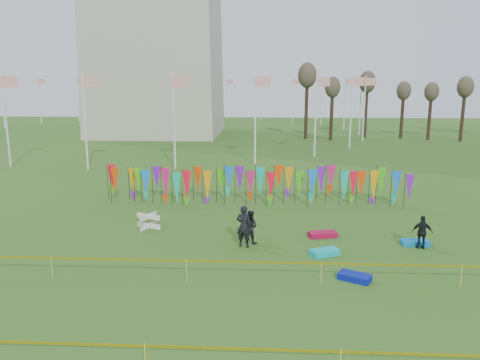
# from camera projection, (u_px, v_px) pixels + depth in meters

# --- Properties ---
(ground) EXTENTS (160.00, 160.00, 0.00)m
(ground) POSITION_uv_depth(u_px,v_px,m) (242.00, 263.00, 19.17)
(ground) COLOR #2C5718
(ground) RESTS_ON ground
(flagpole_ring) EXTENTS (57.40, 56.16, 8.00)m
(flagpole_ring) POSITION_uv_depth(u_px,v_px,m) (160.00, 105.00, 65.98)
(flagpole_ring) COLOR silver
(flagpole_ring) RESTS_ON ground
(banner_row) EXTENTS (18.64, 0.64, 2.21)m
(banner_row) POSITION_uv_depth(u_px,v_px,m) (254.00, 183.00, 28.13)
(banner_row) COLOR black
(banner_row) RESTS_ON ground
(caution_tape_near) EXTENTS (26.00, 0.02, 0.90)m
(caution_tape_near) POSITION_uv_depth(u_px,v_px,m) (233.00, 263.00, 17.16)
(caution_tape_near) COLOR #E4D804
(caution_tape_near) RESTS_ON ground
(caution_tape_far) EXTENTS (26.00, 0.02, 0.90)m
(caution_tape_far) POSITION_uv_depth(u_px,v_px,m) (218.00, 350.00, 11.59)
(caution_tape_far) COLOR #E4D804
(caution_tape_far) RESTS_ON ground
(box_kite) EXTENTS (0.71, 0.71, 0.79)m
(box_kite) POSITION_uv_depth(u_px,v_px,m) (149.00, 221.00, 23.62)
(box_kite) COLOR red
(box_kite) RESTS_ON ground
(person_left) EXTENTS (0.82, 0.70, 1.92)m
(person_left) POSITION_uv_depth(u_px,v_px,m) (244.00, 226.00, 20.90)
(person_left) COLOR black
(person_left) RESTS_ON ground
(person_mid) EXTENTS (0.88, 0.75, 1.55)m
(person_mid) POSITION_uv_depth(u_px,v_px,m) (250.00, 227.00, 21.45)
(person_mid) COLOR black
(person_mid) RESTS_ON ground
(person_right) EXTENTS (0.95, 0.64, 1.51)m
(person_right) POSITION_uv_depth(u_px,v_px,m) (422.00, 232.00, 20.71)
(person_right) COLOR black
(person_right) RESTS_ON ground
(kite_bag_turquoise) EXTENTS (1.39, 1.08, 0.25)m
(kite_bag_turquoise) POSITION_uv_depth(u_px,v_px,m) (324.00, 252.00, 20.04)
(kite_bag_turquoise) COLOR #0DBBC8
(kite_bag_turquoise) RESTS_ON ground
(kite_bag_blue) EXTENTS (1.31, 1.10, 0.24)m
(kite_bag_blue) POSITION_uv_depth(u_px,v_px,m) (355.00, 277.00, 17.51)
(kite_bag_blue) COLOR #0A19A7
(kite_bag_blue) RESTS_ON ground
(kite_bag_red) EXTENTS (1.43, 0.89, 0.24)m
(kite_bag_red) POSITION_uv_depth(u_px,v_px,m) (323.00, 234.00, 22.40)
(kite_bag_red) COLOR #B00B39
(kite_bag_red) RESTS_ON ground
(kite_bag_teal) EXTENTS (1.23, 0.59, 0.23)m
(kite_bag_teal) POSITION_uv_depth(u_px,v_px,m) (415.00, 243.00, 21.26)
(kite_bag_teal) COLOR #0E76C7
(kite_bag_teal) RESTS_ON ground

